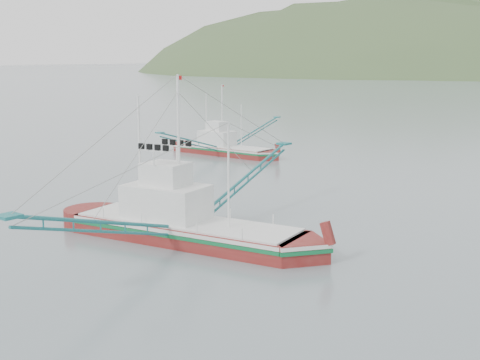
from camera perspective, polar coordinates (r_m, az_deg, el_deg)
The scene contains 4 objects.
ground at distance 43.03m, azimuth -5.12°, elevation -5.34°, with size 1200.00×1200.00×0.00m, color slate.
main_boat at distance 42.94m, azimuth -4.81°, elevation -2.66°, with size 16.10×28.06×11.45m.
bg_boat_left at distance 79.82m, azimuth -1.40°, elevation 3.06°, with size 12.35×22.15×8.96m.
headland_left at distance 442.11m, azimuth 11.45°, elevation 8.99°, with size 448.00×308.00×210.00m, color #3A522A.
Camera 1 is at (29.17, -29.31, 11.89)m, focal length 50.00 mm.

